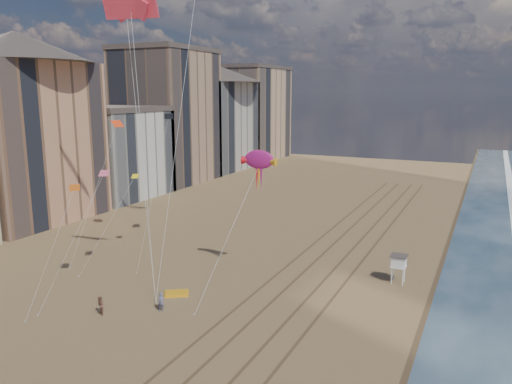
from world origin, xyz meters
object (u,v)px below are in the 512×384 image
lifeguard_stand (399,262)px  kite_flyer_a (161,302)px  show_kite (259,160)px  kite_flyer_b (100,306)px  grounded_kite (177,293)px

lifeguard_stand → kite_flyer_a: lifeguard_stand is taller
lifeguard_stand → show_kite: (-13.37, -5.68, 10.55)m
lifeguard_stand → kite_flyer_b: size_ratio=1.69×
kite_flyer_a → kite_flyer_b: size_ratio=1.00×
kite_flyer_a → lifeguard_stand: bearing=22.5°
lifeguard_stand → kite_flyer_a: 24.46m
lifeguard_stand → kite_flyer_b: bearing=-139.6°
grounded_kite → show_kite: 15.56m
show_kite → kite_flyer_b: bearing=-124.3°
lifeguard_stand → kite_flyer_b: (-22.64, -19.27, -1.44)m
show_kite → kite_flyer_a: bearing=-114.8°
kite_flyer_b → lifeguard_stand: bearing=76.5°
grounded_kite → kite_flyer_a: kite_flyer_a is taller
grounded_kite → kite_flyer_b: 7.68m
show_kite → kite_flyer_b: 20.35m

